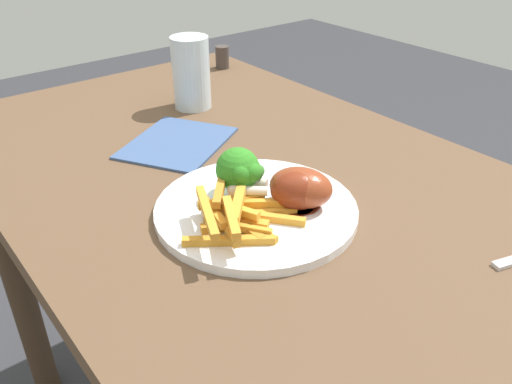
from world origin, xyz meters
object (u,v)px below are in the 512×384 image
at_px(dining_table, 268,252).
at_px(broccoli_floret_front, 247,172).
at_px(pepper_shaker, 222,57).
at_px(water_glass, 191,73).
at_px(chicken_drumstick_near, 298,187).
at_px(dinner_plate, 256,210).
at_px(chicken_drumstick_far, 293,191).
at_px(broccoli_floret_middle, 239,169).
at_px(carrot_fries_pile, 236,215).

relative_size(dining_table, broccoli_floret_front, 20.84).
bearing_deg(pepper_shaker, water_glass, 131.31).
xyz_separation_m(broccoli_floret_front, chicken_drumstick_near, (-0.06, -0.04, -0.01)).
xyz_separation_m(water_glass, pepper_shaker, (0.16, -0.18, -0.04)).
bearing_deg(dining_table, chicken_drumstick_near, 168.73).
xyz_separation_m(dining_table, dinner_plate, (-0.04, 0.06, 0.12)).
relative_size(dinner_plate, chicken_drumstick_far, 2.36).
height_order(broccoli_floret_middle, chicken_drumstick_far, broccoli_floret_middle).
distance_m(dinner_plate, chicken_drumstick_far, 0.05).
xyz_separation_m(dinner_plate, broccoli_floret_front, (0.03, -0.01, 0.04)).
relative_size(chicken_drumstick_far, pepper_shaker, 2.22).
relative_size(dinner_plate, pepper_shaker, 5.25).
xyz_separation_m(broccoli_floret_middle, water_glass, (0.33, -0.14, 0.01)).
bearing_deg(water_glass, broccoli_floret_front, 158.74).
xyz_separation_m(chicken_drumstick_far, water_glass, (0.39, -0.10, 0.03)).
height_order(chicken_drumstick_far, pepper_shaker, chicken_drumstick_far).
relative_size(dinner_plate, broccoli_floret_middle, 3.80).
xyz_separation_m(dinner_plate, pepper_shaker, (0.51, -0.31, 0.02)).
bearing_deg(broccoli_floret_front, chicken_drumstick_near, -147.72).
xyz_separation_m(broccoli_floret_front, pepper_shaker, (0.49, -0.31, -0.02)).
bearing_deg(pepper_shaker, carrot_fries_pile, 146.00).
bearing_deg(water_glass, broccoli_floret_middle, 156.96).
distance_m(chicken_drumstick_near, pepper_shaker, 0.61).
height_order(water_glass, pepper_shaker, water_glass).
relative_size(dining_table, dinner_plate, 4.57).
bearing_deg(dining_table, pepper_shaker, -28.65).
bearing_deg(water_glass, pepper_shaker, -48.69).
bearing_deg(dinner_plate, chicken_drumstick_near, -124.43).
relative_size(broccoli_floret_front, chicken_drumstick_far, 0.52).
bearing_deg(carrot_fries_pile, chicken_drumstick_near, -96.21).
xyz_separation_m(broccoli_floret_front, water_glass, (0.33, -0.13, 0.02)).
xyz_separation_m(dining_table, broccoli_floret_middle, (-0.01, 0.06, 0.16)).
distance_m(dining_table, chicken_drumstick_near, 0.17).
height_order(broccoli_floret_front, chicken_drumstick_near, broccoli_floret_front).
bearing_deg(chicken_drumstick_far, carrot_fries_pile, 81.55).
bearing_deg(broccoli_floret_middle, water_glass, -23.04).
distance_m(dining_table, carrot_fries_pile, 0.18).
relative_size(broccoli_floret_middle, water_glass, 0.52).
distance_m(dinner_plate, broccoli_floret_middle, 0.06).
height_order(broccoli_floret_front, chicken_drumstick_far, broccoli_floret_front).
relative_size(dinner_plate, carrot_fries_pile, 1.65).
distance_m(dinner_plate, pepper_shaker, 0.60).
xyz_separation_m(carrot_fries_pile, water_glass, (0.38, -0.18, 0.04)).
distance_m(chicken_drumstick_far, water_glass, 0.40).
height_order(chicken_drumstick_far, water_glass, water_glass).
relative_size(chicken_drumstick_near, pepper_shaker, 2.67).
height_order(carrot_fries_pile, chicken_drumstick_far, chicken_drumstick_far).
xyz_separation_m(dining_table, carrot_fries_pile, (-0.06, 0.10, 0.14)).
height_order(carrot_fries_pile, water_glass, water_glass).
distance_m(carrot_fries_pile, water_glass, 0.42).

